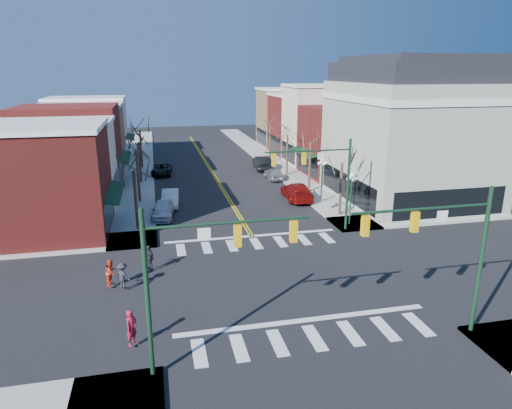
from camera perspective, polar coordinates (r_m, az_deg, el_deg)
ground at (r=27.53m, az=2.93°, el=-9.49°), size 160.00×160.00×0.00m
sidewalk_left at (r=45.46m, az=-14.71°, el=0.64°), size 3.50×70.00×0.15m
sidewalk_right at (r=48.01m, az=6.62°, el=1.90°), size 3.50×70.00×0.15m
bldg_left_brick_a at (r=37.49m, az=-25.82°, el=2.41°), size 10.00×8.50×8.00m
bldg_left_stucco_a at (r=44.96m, az=-23.70°, el=4.43°), size 10.00×7.00×7.50m
bldg_left_brick_b at (r=52.63m, az=-22.23°, el=6.72°), size 10.00×9.00×8.50m
bldg_left_tan at (r=60.75m, az=-21.01°, el=7.66°), size 10.00×7.50×7.80m
bldg_left_stucco_b at (r=68.34m, az=-20.17°, el=8.78°), size 10.00×8.00×8.20m
bldg_right_brick_a at (r=54.94m, az=11.50°, el=7.70°), size 10.00×8.50×8.00m
bldg_right_stucco at (r=61.90m, az=8.63°, el=9.73°), size 10.00×7.00×10.00m
bldg_right_brick_b at (r=68.99m, az=6.34°, el=9.86°), size 10.00×8.00×8.50m
bldg_right_tan at (r=76.53m, az=4.38°, el=10.74°), size 10.00×8.00×9.00m
victorian_corner at (r=45.16m, az=18.68°, el=8.75°), size 12.25×14.25×13.30m
traffic_mast_near_left at (r=18.02m, az=-7.71°, el=-7.68°), size 6.60×0.28×7.20m
traffic_mast_near_right at (r=21.80m, az=22.81°, el=-4.52°), size 6.60×0.28×7.20m
traffic_mast_far_right at (r=34.36m, az=8.68°, el=3.95°), size 6.60×0.28×7.20m
lamppost_corner at (r=36.76m, az=11.81°, el=1.80°), size 0.36×0.36×4.33m
lamppost_midblock at (r=42.59m, az=8.24°, el=3.97°), size 0.36×0.36×4.33m
tree_left_a at (r=36.17m, az=-14.77°, el=0.41°), size 0.24×0.24×4.76m
tree_left_b at (r=43.89m, az=-14.51°, el=3.39°), size 0.24×0.24×5.04m
tree_left_c at (r=51.77m, az=-14.30°, el=5.06°), size 0.24×0.24×4.55m
tree_left_d at (r=59.62m, az=-14.17°, el=6.69°), size 0.24×0.24×4.90m
tree_right_a at (r=39.21m, az=10.54°, el=1.80°), size 0.24×0.24×4.62m
tree_right_b at (r=46.40m, az=6.72°, el=4.58°), size 0.24×0.24×5.18m
tree_right_c at (r=53.91m, az=3.91°, el=6.12°), size 0.24×0.24×4.83m
tree_right_d at (r=61.50m, az=1.78°, el=7.50°), size 0.24×0.24×4.97m
car_left_near at (r=39.24m, az=-11.58°, el=-0.64°), size 2.24×4.48×1.47m
car_left_mid at (r=42.80m, az=-10.68°, el=0.81°), size 1.78×4.39×1.42m
car_left_far at (r=55.73m, az=-11.71°, el=4.33°), size 2.63×5.01×1.34m
car_right_near at (r=44.14m, az=5.13°, el=1.65°), size 2.59×5.73×1.63m
car_right_mid at (r=52.25m, az=2.24°, el=3.89°), size 1.68×4.09×1.39m
car_right_far at (r=57.62m, az=0.79°, el=5.25°), size 2.16×5.29×1.71m
pedestrian_red_a at (r=21.78m, az=-15.29°, el=-14.62°), size 0.70×0.74×1.70m
pedestrian_red_b at (r=27.61m, az=-17.65°, el=-8.08°), size 0.80×0.91×1.57m
pedestrian_dark_a at (r=29.11m, az=-13.20°, el=-6.44°), size 0.83×0.97×1.56m
pedestrian_dark_b at (r=27.05m, az=-16.31°, el=-8.53°), size 1.13×1.06×1.54m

